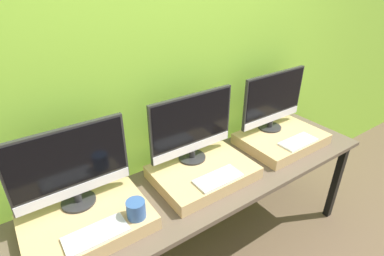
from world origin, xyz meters
name	(u,v)px	position (x,y,z in m)	size (l,w,h in m)	color
wall_back	(171,79)	(0.00, 0.68, 1.30)	(8.00, 0.04, 2.60)	#8CC638
workbench	(205,188)	(0.00, 0.30, 0.68)	(2.46, 0.61, 0.75)	brown
wooden_riser_left	(88,222)	(-0.72, 0.33, 0.79)	(0.60, 0.44, 0.08)	tan
monitor_left	(70,166)	(-0.72, 0.45, 1.06)	(0.57, 0.17, 0.44)	#282828
keyboard_left	(96,234)	(-0.72, 0.18, 0.84)	(0.29, 0.13, 0.01)	silver
mug	(136,209)	(-0.52, 0.18, 0.88)	(0.09, 0.09, 0.09)	#335693
wooden_riser_center	(203,172)	(0.00, 0.33, 0.79)	(0.60, 0.44, 0.08)	tan
monitor_center	(192,126)	(0.00, 0.45, 1.06)	(0.57, 0.17, 0.44)	#282828
keyboard_center	(218,178)	(0.00, 0.18, 0.84)	(0.29, 0.13, 0.01)	silver
wooden_riser_right	(281,139)	(0.72, 0.33, 0.79)	(0.60, 0.44, 0.08)	tan
monitor_right	(273,100)	(0.72, 0.45, 1.06)	(0.57, 0.17, 0.44)	#282828
keyboard_right	(298,142)	(0.72, 0.18, 0.84)	(0.29, 0.13, 0.01)	silver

